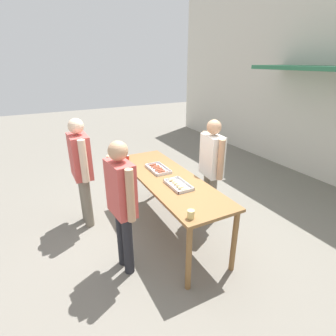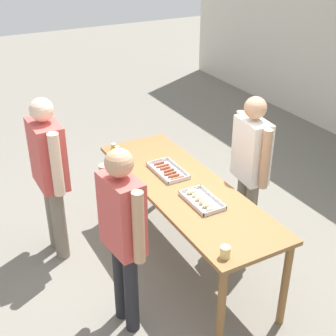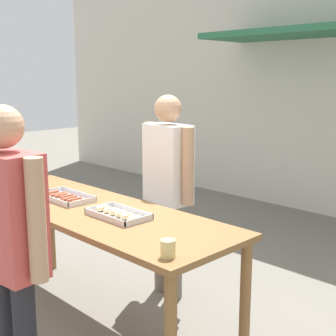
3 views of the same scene
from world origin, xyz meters
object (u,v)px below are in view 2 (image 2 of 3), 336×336
(person_customer_with_cup, at_px, (123,227))
(food_tray_buns, at_px, (202,200))
(condiment_jar_ketchup, at_px, (117,149))
(person_server_behind_table, at_px, (250,161))
(food_tray_sausages, at_px, (168,171))
(condiment_jar_mustard, at_px, (114,147))
(person_customer_holding_hotdog, at_px, (49,167))
(beer_cup, at_px, (225,252))

(person_customer_with_cup, bearing_deg, food_tray_buns, -85.81)
(food_tray_buns, height_order, condiment_jar_ketchup, condiment_jar_ketchup)
(food_tray_buns, relative_size, person_server_behind_table, 0.26)
(food_tray_sausages, relative_size, person_server_behind_table, 0.27)
(food_tray_sausages, height_order, condiment_jar_mustard, condiment_jar_mustard)
(person_customer_holding_hotdog, bearing_deg, condiment_jar_ketchup, -76.97)
(condiment_jar_ketchup, relative_size, person_customer_holding_hotdog, 0.04)
(person_customer_with_cup, bearing_deg, condiment_jar_mustard, -26.13)
(food_tray_sausages, xyz_separation_m, food_tray_buns, (0.66, -0.00, 0.01))
(beer_cup, distance_m, person_customer_with_cup, 0.84)
(food_tray_buns, xyz_separation_m, condiment_jar_mustard, (-1.42, -0.28, 0.01))
(food_tray_buns, relative_size, condiment_jar_ketchup, 6.14)
(food_tray_buns, distance_m, condiment_jar_ketchup, 1.36)
(person_server_behind_table, bearing_deg, person_customer_with_cup, -68.73)
(person_customer_holding_hotdog, bearing_deg, beer_cup, -156.97)
(food_tray_buns, distance_m, person_server_behind_table, 0.83)
(food_tray_sausages, bearing_deg, condiment_jar_ketchup, -158.19)
(food_tray_buns, bearing_deg, person_server_behind_table, 110.80)
(beer_cup, height_order, person_server_behind_table, person_server_behind_table)
(person_server_behind_table, distance_m, person_customer_with_cup, 1.68)
(food_tray_buns, height_order, condiment_jar_mustard, condiment_jar_mustard)
(condiment_jar_ketchup, distance_m, person_customer_holding_hotdog, 0.84)
(food_tray_sausages, relative_size, person_customer_with_cup, 0.27)
(condiment_jar_mustard, bearing_deg, condiment_jar_ketchup, 4.75)
(condiment_jar_ketchup, height_order, person_server_behind_table, person_server_behind_table)
(person_server_behind_table, relative_size, person_customer_with_cup, 0.99)
(food_tray_sausages, xyz_separation_m, condiment_jar_ketchup, (-0.68, -0.27, 0.02))
(person_customer_holding_hotdog, xyz_separation_m, person_customer_with_cup, (1.29, 0.23, -0.00))
(food_tray_sausages, xyz_separation_m, person_customer_holding_hotdog, (-0.49, -1.09, 0.10))
(food_tray_sausages, relative_size, condiment_jar_mustard, 6.60)
(person_server_behind_table, xyz_separation_m, person_customer_with_cup, (0.44, -1.62, 0.01))
(condiment_jar_mustard, xyz_separation_m, person_customer_with_cup, (1.57, -0.58, 0.08))
(person_server_behind_table, bearing_deg, beer_cup, -38.88)
(person_server_behind_table, bearing_deg, person_customer_holding_hotdog, -108.66)
(food_tray_buns, bearing_deg, condiment_jar_ketchup, -168.63)
(food_tray_sausages, distance_m, beer_cup, 1.43)
(condiment_jar_mustard, relative_size, person_customer_with_cup, 0.04)
(food_tray_buns, bearing_deg, beer_cup, -19.51)
(food_tray_buns, distance_m, condiment_jar_mustard, 1.45)
(person_customer_holding_hotdog, bearing_deg, food_tray_sausages, -114.49)
(condiment_jar_mustard, height_order, person_customer_with_cup, person_customer_with_cup)
(condiment_jar_mustard, height_order, beer_cup, beer_cup)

